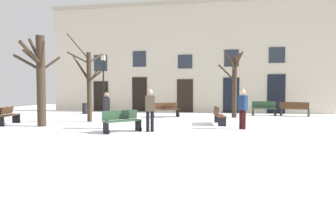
% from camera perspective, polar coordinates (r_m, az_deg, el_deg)
% --- Properties ---
extents(ground_plane, '(33.76, 33.76, 0.00)m').
position_cam_1_polar(ground_plane, '(15.52, -1.11, -3.49)').
color(ground_plane, white).
extents(building_facade, '(21.10, 0.60, 8.37)m').
position_cam_1_polar(building_facade, '(23.58, 3.04, 9.01)').
color(building_facade, beige).
rests_on(building_facade, ground).
extents(tree_center, '(2.33, 2.59, 4.22)m').
position_cam_1_polar(tree_center, '(15.63, -22.50, 4.85)').
color(tree_center, '#382B1E').
rests_on(tree_center, ground).
extents(tree_right_of_center, '(1.94, 1.66, 4.65)m').
position_cam_1_polar(tree_right_of_center, '(17.02, -14.38, 4.02)').
color(tree_right_of_center, '#382B1E').
rests_on(tree_right_of_center, ground).
extents(tree_foreground, '(1.51, 1.82, 4.21)m').
position_cam_1_polar(tree_foreground, '(19.22, 12.06, 4.02)').
color(tree_foreground, '#382B1E').
rests_on(tree_foreground, ground).
extents(streetlamp, '(0.30, 0.30, 4.11)m').
position_cam_1_polar(streetlamp, '(21.64, -11.79, 4.93)').
color(streetlamp, black).
rests_on(streetlamp, ground).
extents(litter_bin, '(0.39, 0.39, 0.74)m').
position_cam_1_polar(litter_bin, '(22.41, -15.03, -0.62)').
color(litter_bin, black).
rests_on(litter_bin, ground).
extents(bench_back_to_back_right, '(1.83, 1.09, 0.91)m').
position_cam_1_polar(bench_back_to_back_right, '(21.41, 22.21, -0.62)').
color(bench_back_to_back_right, '#51331E').
rests_on(bench_back_to_back_right, ground).
extents(bench_near_lamp, '(0.69, 1.76, 0.89)m').
position_cam_1_polar(bench_near_lamp, '(15.50, 9.31, -1.86)').
color(bench_near_lamp, '#51331E').
rests_on(bench_near_lamp, ground).
extents(bench_near_center_tree, '(0.75, 1.71, 0.86)m').
position_cam_1_polar(bench_near_center_tree, '(17.08, -27.44, -1.71)').
color(bench_near_center_tree, '#3D2819').
rests_on(bench_near_center_tree, ground).
extents(bench_back_to_back_left, '(1.43, 1.50, 0.88)m').
position_cam_1_polar(bench_back_to_back_left, '(12.69, -8.47, -2.91)').
color(bench_back_to_back_left, '#2D4C33').
rests_on(bench_back_to_back_left, ground).
extents(bench_far_corner, '(1.56, 0.45, 0.94)m').
position_cam_1_polar(bench_far_corner, '(21.17, 17.21, -0.58)').
color(bench_far_corner, '#2D4C33').
rests_on(bench_far_corner, ground).
extents(bench_by_litter_bin, '(1.73, 1.37, 0.89)m').
position_cam_1_polar(bench_by_litter_bin, '(19.19, -0.57, -0.81)').
color(bench_by_litter_bin, '#51331E').
rests_on(bench_by_litter_bin, ground).
extents(person_strolling, '(0.43, 0.42, 1.73)m').
position_cam_1_polar(person_strolling, '(13.82, 13.56, -0.36)').
color(person_strolling, '#350F0F').
rests_on(person_strolling, ground).
extents(person_by_shop_door, '(0.40, 0.44, 1.60)m').
position_cam_1_polar(person_by_shop_door, '(13.87, -11.24, -0.69)').
color(person_by_shop_door, black).
rests_on(person_by_shop_door, ground).
extents(person_crossing_plaza, '(0.43, 0.33, 1.75)m').
position_cam_1_polar(person_crossing_plaza, '(12.66, -3.34, -0.55)').
color(person_crossing_plaza, black).
rests_on(person_crossing_plaza, ground).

